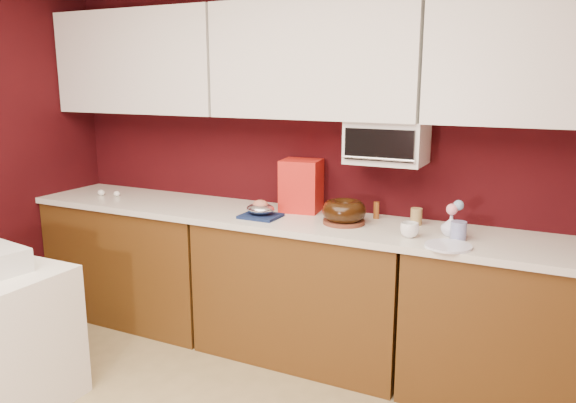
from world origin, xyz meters
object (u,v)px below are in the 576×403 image
(toaster_oven, at_px, (387,142))
(flower_vase, at_px, (451,224))
(blue_jar, at_px, (458,231))
(foil_ham_nest, at_px, (261,209))
(pandoro_box, at_px, (301,185))
(coffee_mug, at_px, (410,228))
(bundt_cake, at_px, (344,211))

(toaster_oven, bearing_deg, flower_vase, -20.76)
(toaster_oven, relative_size, blue_jar, 4.49)
(foil_ham_nest, height_order, pandoro_box, pandoro_box)
(pandoro_box, relative_size, blue_jar, 3.33)
(foil_ham_nest, bearing_deg, flower_vase, 5.21)
(toaster_oven, bearing_deg, foil_ham_nest, -159.60)
(pandoro_box, bearing_deg, foil_ham_nest, -126.21)
(blue_jar, relative_size, flower_vase, 0.77)
(coffee_mug, relative_size, blue_jar, 0.98)
(bundt_cake, relative_size, coffee_mug, 2.65)
(foil_ham_nest, bearing_deg, coffee_mug, -1.64)
(foil_ham_nest, height_order, flower_vase, flower_vase)
(bundt_cake, xyz_separation_m, coffee_mug, (0.42, -0.11, -0.03))
(foil_ham_nest, distance_m, pandoro_box, 0.33)
(bundt_cake, bearing_deg, coffee_mug, -15.13)
(toaster_oven, bearing_deg, bundt_cake, -137.55)
(pandoro_box, bearing_deg, blue_jar, -21.30)
(coffee_mug, bearing_deg, pandoro_box, 158.92)
(toaster_oven, distance_m, bundt_cake, 0.47)
(toaster_oven, xyz_separation_m, foil_ham_nest, (-0.71, -0.26, -0.42))
(foil_ham_nest, xyz_separation_m, blue_jar, (1.18, 0.04, -0.00))
(bundt_cake, height_order, foil_ham_nest, bundt_cake)
(bundt_cake, distance_m, foil_ham_nest, 0.52)
(foil_ham_nest, xyz_separation_m, pandoro_box, (0.15, 0.28, 0.11))
(flower_vase, bearing_deg, coffee_mug, -146.18)
(coffee_mug, height_order, flower_vase, flower_vase)
(foil_ham_nest, xyz_separation_m, coffee_mug, (0.94, -0.03, -0.01))
(bundt_cake, relative_size, foil_ham_nest, 1.44)
(toaster_oven, relative_size, foil_ham_nest, 2.50)
(toaster_oven, distance_m, flower_vase, 0.61)
(toaster_oven, relative_size, coffee_mug, 4.59)
(toaster_oven, distance_m, blue_jar, 0.68)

